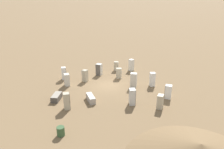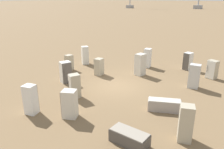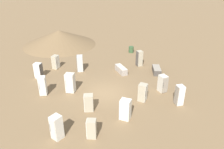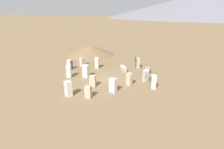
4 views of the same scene
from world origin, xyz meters
TOP-DOWN VIEW (x-y plane):
  - ground_plane at (0.00, 0.00)m, footprint 1000.00×1000.00m
  - mountain_ridge_0 at (303.42, -80.80)m, footprint 322.70×322.70m
  - dirt_mound at (13.44, 7.75)m, footprint 10.51×10.51m
  - discarded_fridge_0 at (-3.63, -1.73)m, footprint 0.91×0.95m
  - discarded_fridge_1 at (-1.08, -3.22)m, footprint 0.82×0.85m
  - discarded_fridge_2 at (-5.75, 0.55)m, footprint 0.56×0.66m
  - discarded_fridge_3 at (6.35, -3.43)m, footprint 0.80×0.81m
  - discarded_fridge_4 at (5.20, 6.04)m, footprint 0.89×0.79m
  - discarded_fridge_5 at (0.58, -5.19)m, footprint 0.97×0.90m
  - discarded_fridge_6 at (4.48, -5.20)m, footprint 1.79×0.79m
  - discarded_fridge_7 at (4.42, -1.35)m, footprint 1.98×1.42m
  - discarded_fridge_8 at (-5.96, 2.83)m, footprint 0.90×0.89m
  - discarded_fridge_9 at (-1.47, -6.22)m, footprint 0.76×0.75m
  - discarded_fridge_10 at (2.81, 7.15)m, footprint 0.74×0.85m
  - discarded_fridge_11 at (-0.51, 5.60)m, footprint 0.72×0.73m
  - discarded_fridge_12 at (4.64, 3.18)m, footprint 0.83×0.76m
  - discarded_fridge_13 at (-2.72, 1.17)m, footprint 0.68×0.80m
  - discarded_fridge_14 at (0.09, 3.25)m, footprint 0.78×0.86m
  - rusty_barrel at (10.68, -2.65)m, footprint 0.65×0.65m

SIDE VIEW (x-z plane):
  - ground_plane at x=0.00m, z-range 0.00..0.00m
  - discarded_fridge_6 at x=4.48m, z-range 0.00..0.65m
  - discarded_fridge_7 at x=4.42m, z-range 0.00..0.69m
  - rusty_barrel at x=10.68m, z-range 0.00..0.81m
  - discarded_fridge_2 at x=-5.75m, z-range 0.00..1.40m
  - discarded_fridge_13 at x=-2.72m, z-range 0.00..1.44m
  - discarded_fridge_4 at x=5.20m, z-range 0.00..1.52m
  - discarded_fridge_10 at x=2.81m, z-range 0.00..1.59m
  - discarded_fridge_1 at x=-1.08m, z-range 0.00..1.59m
  - discarded_fridge_5 at x=0.58m, z-range 0.00..1.60m
  - discarded_fridge_0 at x=-3.63m, z-range 0.00..1.66m
  - discarded_fridge_9 at x=-1.47m, z-range 0.00..1.73m
  - discarded_fridge_8 at x=-5.96m, z-range 0.00..1.77m
  - discarded_fridge_12 at x=4.64m, z-range 0.00..1.78m
  - discarded_fridge_11 at x=-0.51m, z-range 0.00..1.79m
  - discarded_fridge_3 at x=6.35m, z-range 0.00..1.79m
  - discarded_fridge_14 at x=0.09m, z-range 0.00..1.85m
  - dirt_mound at x=13.44m, z-range 0.00..2.17m
  - mountain_ridge_0 at x=303.42m, z-range 0.00..39.81m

